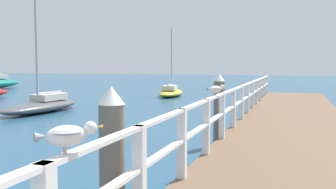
{
  "coord_description": "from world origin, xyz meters",
  "views": [
    {
      "loc": [
        0.04,
        0.37,
        2.12
      ],
      "look_at": [
        -3.79,
        11.83,
        1.18
      ],
      "focal_mm": 40.63,
      "sensor_mm": 36.0,
      "label": 1
    }
  ],
  "objects_px": {
    "dock_piling_far": "(219,109)",
    "boat_5": "(171,92)",
    "seagull_background": "(216,89)",
    "seagull_foreground": "(67,134)",
    "boat_4": "(42,105)",
    "dock_piling_near": "(112,172)"
  },
  "relations": [
    {
      "from": "dock_piling_near",
      "to": "dock_piling_far",
      "type": "relative_size",
      "value": 1.0
    },
    {
      "from": "seagull_foreground",
      "to": "seagull_background",
      "type": "relative_size",
      "value": 0.95
    },
    {
      "from": "dock_piling_near",
      "to": "seagull_background",
      "type": "distance_m",
      "value": 3.84
    },
    {
      "from": "seagull_foreground",
      "to": "seagull_background",
      "type": "xyz_separation_m",
      "value": [
        -0.0,
        5.19,
        0.0
      ]
    },
    {
      "from": "boat_4",
      "to": "boat_5",
      "type": "bearing_deg",
      "value": -104.27
    },
    {
      "from": "seagull_background",
      "to": "boat_5",
      "type": "distance_m",
      "value": 18.19
    },
    {
      "from": "dock_piling_far",
      "to": "seagull_foreground",
      "type": "relative_size",
      "value": 4.93
    },
    {
      "from": "dock_piling_near",
      "to": "seagull_foreground",
      "type": "distance_m",
      "value": 1.63
    },
    {
      "from": "seagull_foreground",
      "to": "seagull_background",
      "type": "distance_m",
      "value": 5.19
    },
    {
      "from": "dock_piling_near",
      "to": "boat_5",
      "type": "xyz_separation_m",
      "value": [
        -6.08,
        20.71,
        -0.66
      ]
    },
    {
      "from": "dock_piling_near",
      "to": "seagull_foreground",
      "type": "xyz_separation_m",
      "value": [
        0.39,
        -1.42,
        0.69
      ]
    },
    {
      "from": "dock_piling_far",
      "to": "boat_5",
      "type": "relative_size",
      "value": 0.42
    },
    {
      "from": "boat_5",
      "to": "boat_4",
      "type": "bearing_deg",
      "value": -113.45
    },
    {
      "from": "seagull_background",
      "to": "boat_5",
      "type": "bearing_deg",
      "value": 148.54
    },
    {
      "from": "dock_piling_near",
      "to": "boat_4",
      "type": "bearing_deg",
      "value": 129.85
    },
    {
      "from": "dock_piling_far",
      "to": "boat_4",
      "type": "xyz_separation_m",
      "value": [
        -8.89,
        4.53,
        -0.63
      ]
    },
    {
      "from": "dock_piling_far",
      "to": "boat_5",
      "type": "bearing_deg",
      "value": 112.64
    },
    {
      "from": "dock_piling_far",
      "to": "boat_5",
      "type": "distance_m",
      "value": 15.82
    },
    {
      "from": "boat_4",
      "to": "boat_5",
      "type": "relative_size",
      "value": 1.26
    },
    {
      "from": "boat_4",
      "to": "seagull_foreground",
      "type": "bearing_deg",
      "value": 128.84
    },
    {
      "from": "seagull_background",
      "to": "seagull_foreground",
      "type": "bearing_deg",
      "value": -52.35
    },
    {
      "from": "seagull_foreground",
      "to": "boat_4",
      "type": "xyz_separation_m",
      "value": [
        -9.27,
        12.08,
        -1.31
      ]
    }
  ]
}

